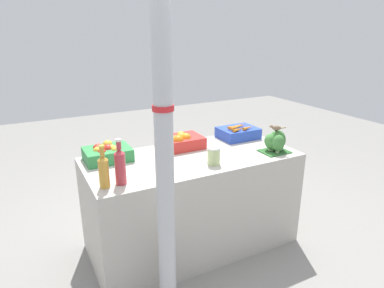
% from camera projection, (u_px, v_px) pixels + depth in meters
% --- Properties ---
extents(ground_plane, '(10.00, 10.00, 0.00)m').
position_uv_depth(ground_plane, '(192.00, 243.00, 2.92)').
color(ground_plane, gray).
extents(market_table, '(1.64, 0.76, 0.79)m').
position_uv_depth(market_table, '(192.00, 202.00, 2.79)').
color(market_table, '#B7B2A8').
rests_on(market_table, ground_plane).
extents(support_pole, '(0.12, 0.12, 2.44)m').
position_uv_depth(support_pole, '(164.00, 130.00, 1.83)').
color(support_pole, '#B7BABF').
rests_on(support_pole, ground_plane).
extents(apple_crate, '(0.34, 0.26, 0.13)m').
position_uv_depth(apple_crate, '(107.00, 153.00, 2.57)').
color(apple_crate, '#2D8442').
rests_on(apple_crate, market_table).
extents(orange_crate, '(0.34, 0.26, 0.14)m').
position_uv_depth(orange_crate, '(180.00, 141.00, 2.83)').
color(orange_crate, red).
rests_on(orange_crate, market_table).
extents(carrot_crate, '(0.34, 0.26, 0.13)m').
position_uv_depth(carrot_crate, '(238.00, 133.00, 3.09)').
color(carrot_crate, '#2847B7').
rests_on(carrot_crate, market_table).
extents(broccoli_pile, '(0.22, 0.18, 0.17)m').
position_uv_depth(broccoli_pile, '(275.00, 141.00, 2.74)').
color(broccoli_pile, '#2D602D').
rests_on(broccoli_pile, market_table).
extents(juice_bottle_amber, '(0.06, 0.06, 0.28)m').
position_uv_depth(juice_bottle_amber, '(104.00, 170.00, 2.11)').
color(juice_bottle_amber, gold).
rests_on(juice_bottle_amber, market_table).
extents(juice_bottle_ruby, '(0.07, 0.07, 0.30)m').
position_uv_depth(juice_bottle_ruby, '(120.00, 166.00, 2.15)').
color(juice_bottle_ruby, '#B2333D').
rests_on(juice_bottle_ruby, market_table).
extents(pickle_jar, '(0.10, 0.10, 0.13)m').
position_uv_depth(pickle_jar, '(214.00, 156.00, 2.49)').
color(pickle_jar, '#B2C684').
rests_on(pickle_jar, market_table).
extents(sparrow_bird, '(0.12, 0.09, 0.05)m').
position_uv_depth(sparrow_bird, '(276.00, 128.00, 2.69)').
color(sparrow_bird, '#4C3D2D').
rests_on(sparrow_bird, broccoli_pile).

